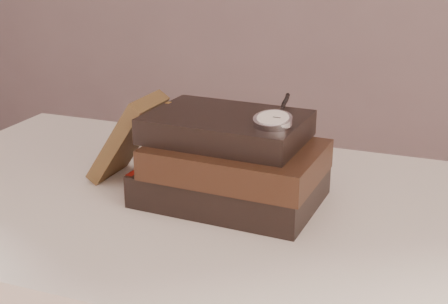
% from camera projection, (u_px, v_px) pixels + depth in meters
% --- Properties ---
extents(table, '(1.00, 0.60, 0.75)m').
position_uv_depth(table, '(197.00, 251.00, 0.97)').
color(table, silver).
rests_on(table, ground).
extents(book_stack, '(0.27, 0.19, 0.13)m').
position_uv_depth(book_stack, '(231.00, 162.00, 0.91)').
color(book_stack, black).
rests_on(book_stack, table).
extents(journal, '(0.11, 0.10, 0.14)m').
position_uv_depth(journal, '(128.00, 137.00, 0.99)').
color(journal, '#3D2B17').
rests_on(journal, table).
extents(pocket_watch, '(0.06, 0.16, 0.02)m').
position_uv_depth(pocket_watch, '(274.00, 119.00, 0.85)').
color(pocket_watch, silver).
rests_on(pocket_watch, book_stack).
extents(eyeglasses, '(0.11, 0.13, 0.05)m').
position_uv_depth(eyeglasses, '(201.00, 129.00, 1.02)').
color(eyeglasses, silver).
rests_on(eyeglasses, book_stack).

